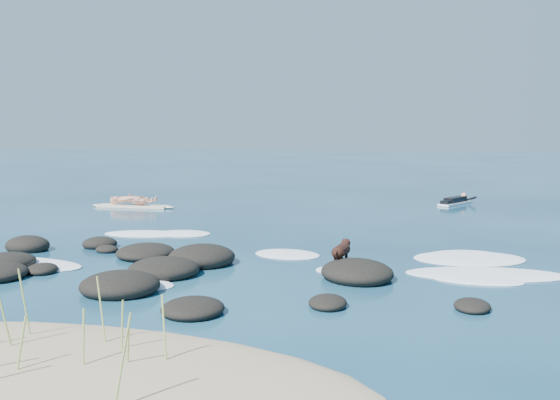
# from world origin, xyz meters

# --- Properties ---
(ground) EXTENTS (160.00, 160.00, 0.00)m
(ground) POSITION_xyz_m (0.00, 0.00, 0.00)
(ground) COLOR #0A2642
(ground) RESTS_ON ground
(sand_dune) EXTENTS (9.00, 4.40, 0.60)m
(sand_dune) POSITION_xyz_m (0.00, -8.20, 0.00)
(sand_dune) COLOR #9E8966
(sand_dune) RESTS_ON ground
(dune_grass) EXTENTS (3.42, 1.96, 1.20)m
(dune_grass) POSITION_xyz_m (0.10, -8.03, 0.59)
(dune_grass) COLOR #94AA52
(dune_grass) RESTS_ON ground
(reef_rocks) EXTENTS (12.90, 6.09, 0.58)m
(reef_rocks) POSITION_xyz_m (-1.10, -2.32, 0.12)
(reef_rocks) COLOR black
(reef_rocks) RESTS_ON ground
(breaking_foam) EXTENTS (14.12, 7.08, 0.12)m
(breaking_foam) POSITION_xyz_m (1.49, -0.31, 0.01)
(breaking_foam) COLOR white
(breaking_foam) RESTS_ON ground
(standing_surfer_rig) EXTENTS (3.45, 0.68, 1.97)m
(standing_surfer_rig) POSITION_xyz_m (-6.42, 8.01, 0.78)
(standing_surfer_rig) COLOR #F2E0C1
(standing_surfer_rig) RESTS_ON ground
(paddling_surfer_rig) EXTENTS (1.61, 2.26, 0.42)m
(paddling_surfer_rig) POSITION_xyz_m (5.97, 11.97, 0.14)
(paddling_surfer_rig) COLOR white
(paddling_surfer_rig) RESTS_ON ground
(dog) EXTENTS (0.36, 1.08, 0.69)m
(dog) POSITION_xyz_m (2.98, -1.32, 0.45)
(dog) COLOR black
(dog) RESTS_ON ground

